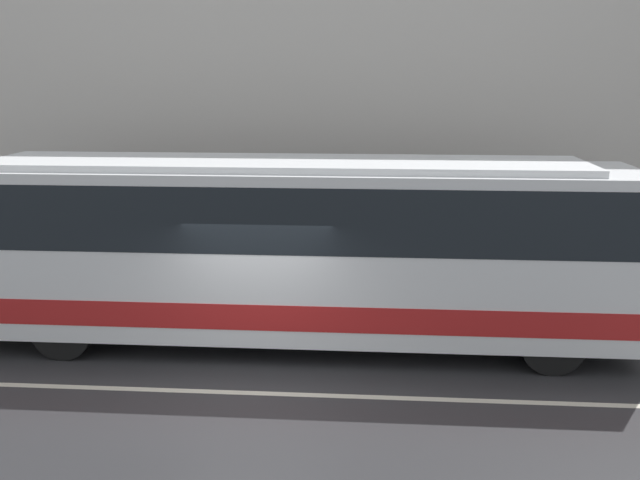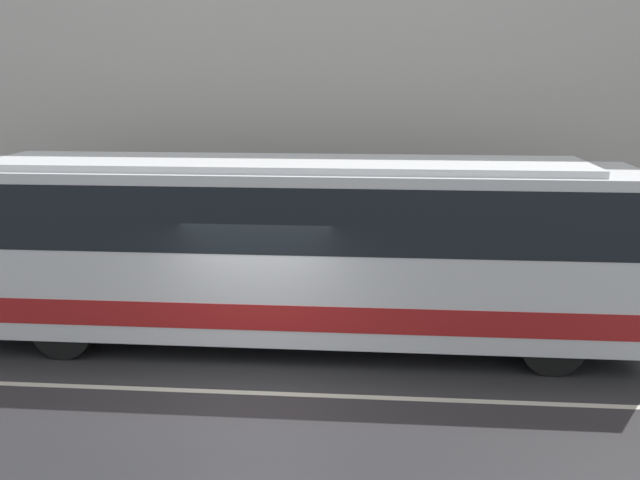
# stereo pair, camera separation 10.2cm
# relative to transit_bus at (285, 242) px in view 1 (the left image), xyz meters

# --- Properties ---
(ground_plane) EXTENTS (60.00, 60.00, 0.00)m
(ground_plane) POSITION_rel_transit_bus_xyz_m (-0.32, -2.25, -1.92)
(ground_plane) COLOR #2D2D30
(sidewalk) EXTENTS (60.00, 2.34, 0.16)m
(sidewalk) POSITION_rel_transit_bus_xyz_m (-0.32, 2.92, -1.84)
(sidewalk) COLOR #A09E99
(sidewalk) RESTS_ON ground_plane
(building_facade) EXTENTS (60.00, 0.35, 10.45)m
(building_facade) POSITION_rel_transit_bus_xyz_m (-0.32, 4.23, 3.12)
(building_facade) COLOR silver
(building_facade) RESTS_ON ground_plane
(lane_stripe) EXTENTS (54.00, 0.14, 0.01)m
(lane_stripe) POSITION_rel_transit_bus_xyz_m (-0.32, -2.25, -1.92)
(lane_stripe) COLOR beige
(lane_stripe) RESTS_ON ground_plane
(transit_bus) EXTENTS (12.42, 2.53, 3.41)m
(transit_bus) POSITION_rel_transit_bus_xyz_m (0.00, 0.00, 0.00)
(transit_bus) COLOR white
(transit_bus) RESTS_ON ground_plane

